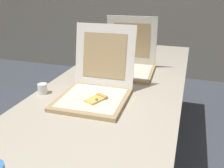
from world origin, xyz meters
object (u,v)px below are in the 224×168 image
pizza_box_front (95,89)px  cup_white_near_left (43,89)px  pizza_box_middle (128,64)px  cup_white_far (104,59)px  table (117,88)px

pizza_box_front → cup_white_near_left: (-0.33, -0.04, -0.03)m
pizza_box_middle → cup_white_near_left: 0.68m
cup_white_far → cup_white_near_left: bearing=-101.7°
pizza_box_middle → cup_white_far: pizza_box_middle is taller
pizza_box_middle → cup_white_far: 0.30m
pizza_box_front → pizza_box_middle: 0.52m
cup_white_far → cup_white_near_left: same height
pizza_box_middle → cup_white_near_left: (-0.40, -0.55, -0.03)m
cup_white_near_left → cup_white_far: bearing=78.3°
table → cup_white_far: size_ratio=38.63×
table → pizza_box_front: (-0.05, -0.27, 0.10)m
pizza_box_front → cup_white_far: (-0.18, 0.68, -0.03)m
table → pizza_box_front: pizza_box_front is taller
table → pizza_box_middle: size_ratio=5.87×
pizza_box_middle → pizza_box_front: bearing=-99.7°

